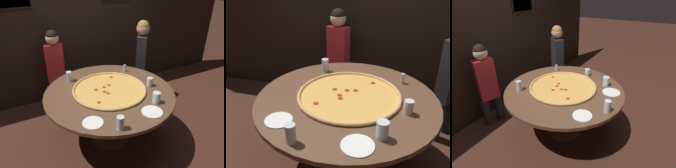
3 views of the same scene
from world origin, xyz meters
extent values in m
plane|color=#422319|center=(0.00, 0.00, 0.00)|extent=(24.00, 24.00, 0.00)
cube|color=black|center=(0.00, 1.39, 1.30)|extent=(6.40, 0.06, 2.60)
cylinder|color=brown|center=(0.00, 0.00, 0.72)|extent=(1.58, 1.58, 0.04)
cylinder|color=brown|center=(0.00, 0.00, 0.35)|extent=(0.16, 0.16, 0.70)
cylinder|color=brown|center=(0.00, 0.00, 0.02)|extent=(0.52, 0.52, 0.04)
cylinder|color=#E5A84C|center=(0.01, 0.03, 0.75)|extent=(0.87, 0.87, 0.01)
torus|color=tan|center=(0.01, 0.03, 0.76)|extent=(0.91, 0.91, 0.03)
cylinder|color=#A8281E|center=(0.18, 0.31, 0.75)|extent=(0.04, 0.04, 0.00)
cylinder|color=#A8281E|center=(-0.02, 0.10, 0.75)|extent=(0.04, 0.04, 0.00)
cylinder|color=#A8281E|center=(-0.22, -0.18, 0.75)|extent=(0.04, 0.04, 0.00)
cylinder|color=#A8281E|center=(-0.14, 0.09, 0.75)|extent=(0.04, 0.04, 0.00)
cylinder|color=#A8281E|center=(-0.06, 0.00, 0.75)|extent=(0.04, 0.04, 0.00)
cylinder|color=#A8281E|center=(0.05, 0.12, 0.75)|extent=(0.04, 0.04, 0.00)
cylinder|color=#A8281E|center=(-0.04, -0.05, 0.75)|extent=(0.04, 0.04, 0.00)
cylinder|color=silver|center=(-0.21, -0.66, 0.81)|extent=(0.07, 0.07, 0.14)
cylinder|color=silver|center=(-0.35, 0.48, 0.81)|extent=(0.07, 0.07, 0.13)
cylinder|color=silver|center=(0.36, -0.46, 0.81)|extent=(0.09, 0.09, 0.13)
cylinder|color=silver|center=(0.52, -0.11, 0.80)|extent=(0.07, 0.07, 0.11)
cylinder|color=white|center=(-0.41, -0.46, 0.74)|extent=(0.21, 0.21, 0.01)
cylinder|color=white|center=(0.21, -0.58, 0.74)|extent=(0.23, 0.23, 0.01)
cylinder|color=silver|center=(0.45, 0.41, 0.78)|extent=(0.04, 0.04, 0.08)
cylinder|color=#B7B7BC|center=(0.45, 0.41, 0.83)|extent=(0.04, 0.04, 0.01)
cylinder|color=#232328|center=(-0.29, 1.07, 0.22)|extent=(0.15, 0.15, 0.44)
cylinder|color=#232328|center=(-0.48, 1.14, 0.22)|extent=(0.15, 0.15, 0.44)
cube|color=red|center=(-0.38, 1.10, 0.75)|extent=(0.30, 0.22, 0.62)
sphere|color=beige|center=(-0.38, 1.10, 1.16)|extent=(0.19, 0.19, 0.19)
sphere|color=black|center=(-0.38, 1.10, 1.19)|extent=(0.18, 0.18, 0.18)
cylinder|color=#232328|center=(0.99, 0.79, 0.24)|extent=(0.18, 0.18, 0.47)
cylinder|color=#232328|center=(0.87, 0.62, 0.24)|extent=(0.18, 0.18, 0.47)
camera|label=1|loc=(-1.01, -2.05, 2.11)|focal=35.00mm
camera|label=2|loc=(0.43, -1.82, 1.84)|focal=40.00mm
camera|label=3|loc=(-1.77, -1.05, 1.90)|focal=28.00mm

